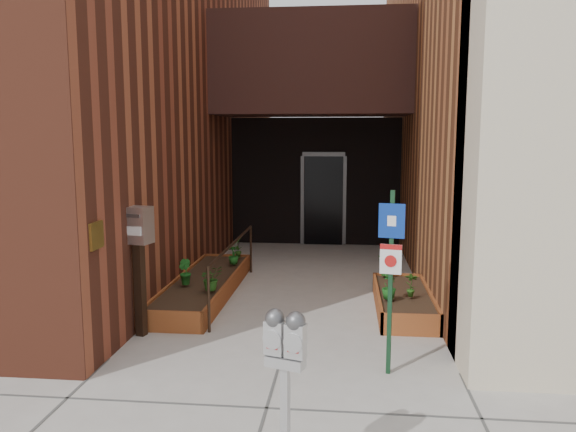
# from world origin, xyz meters

# --- Properties ---
(ground) EXTENTS (80.00, 80.00, 0.00)m
(ground) POSITION_xyz_m (0.00, 0.00, 0.00)
(ground) COLOR #9E9991
(ground) RESTS_ON ground
(architecture) EXTENTS (20.00, 14.60, 10.00)m
(architecture) POSITION_xyz_m (-0.18, 6.89, 4.98)
(architecture) COLOR brown
(architecture) RESTS_ON ground
(planter_left) EXTENTS (0.90, 3.60, 0.30)m
(planter_left) POSITION_xyz_m (-1.55, 2.70, 0.13)
(planter_left) COLOR brown
(planter_left) RESTS_ON ground
(planter_right) EXTENTS (0.80, 2.20, 0.30)m
(planter_right) POSITION_xyz_m (1.60, 2.20, 0.13)
(planter_right) COLOR brown
(planter_right) RESTS_ON ground
(handrail) EXTENTS (0.04, 3.34, 0.90)m
(handrail) POSITION_xyz_m (-1.05, 2.65, 0.75)
(handrail) COLOR black
(handrail) RESTS_ON ground
(parking_meter) EXTENTS (0.32, 0.20, 1.37)m
(parking_meter) POSITION_xyz_m (0.31, -2.21, 1.06)
(parking_meter) COLOR #B3B3B6
(parking_meter) RESTS_ON ground
(sign_post) EXTENTS (0.27, 0.09, 2.02)m
(sign_post) POSITION_xyz_m (1.21, -0.08, 1.24)
(sign_post) COLOR #13341D
(sign_post) RESTS_ON ground
(payment_dropbox) EXTENTS (0.39, 0.33, 1.69)m
(payment_dropbox) POSITION_xyz_m (-1.90, 0.80, 1.22)
(payment_dropbox) COLOR black
(payment_dropbox) RESTS_ON ground
(shrub_left_a) EXTENTS (0.47, 0.47, 0.37)m
(shrub_left_a) POSITION_xyz_m (-1.25, 1.97, 0.48)
(shrub_left_a) COLOR #205117
(shrub_left_a) RESTS_ON planter_left
(shrub_left_b) EXTENTS (0.30, 0.30, 0.39)m
(shrub_left_b) POSITION_xyz_m (-1.74, 2.24, 0.50)
(shrub_left_b) COLOR #1B601C
(shrub_left_b) RESTS_ON planter_left
(shrub_left_c) EXTENTS (0.22, 0.22, 0.33)m
(shrub_left_c) POSITION_xyz_m (-1.26, 3.69, 0.47)
(shrub_left_c) COLOR #1A5E1C
(shrub_left_c) RESTS_ON planter_left
(shrub_left_d) EXTENTS (0.23, 0.23, 0.39)m
(shrub_left_d) POSITION_xyz_m (-1.29, 4.25, 0.49)
(shrub_left_d) COLOR #255819
(shrub_left_d) RESTS_ON planter_left
(shrub_right_a) EXTENTS (0.27, 0.27, 0.36)m
(shrub_right_a) POSITION_xyz_m (1.35, 1.78, 0.48)
(shrub_right_a) COLOR #175117
(shrub_right_a) RESTS_ON planter_right
(shrub_right_b) EXTENTS (0.23, 0.23, 0.35)m
(shrub_right_b) POSITION_xyz_m (1.68, 1.92, 0.48)
(shrub_right_b) COLOR #295819
(shrub_right_b) RESTS_ON planter_right
(shrub_right_c) EXTENTS (0.30, 0.30, 0.33)m
(shrub_right_c) POSITION_xyz_m (1.40, 3.10, 0.47)
(shrub_right_c) COLOR #205A19
(shrub_right_c) RESTS_ON planter_right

